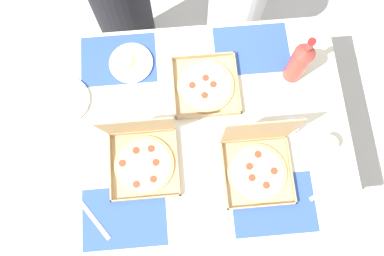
{
  "coord_description": "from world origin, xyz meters",
  "views": [
    {
      "loc": [
        -0.04,
        -0.46,
        2.4
      ],
      "look_at": [
        0.0,
        0.0,
        0.72
      ],
      "focal_mm": 35.66,
      "sensor_mm": 36.0,
      "label": 1
    }
  ],
  "objects_px": {
    "cup_red": "(289,128)",
    "diner_left_seat": "(124,11)",
    "pizza_box_corner_right": "(258,164)",
    "pizza_box_corner_left": "(206,86)",
    "pizza_box_center": "(143,157)",
    "plate_middle": "(65,101)",
    "cup_clear_left": "(326,146)",
    "diner_right_seat": "(237,2)",
    "soda_bottle": "(299,62)",
    "plate_near_left": "(131,63)"
  },
  "relations": [
    {
      "from": "cup_red",
      "to": "diner_left_seat",
      "type": "relative_size",
      "value": 0.1
    },
    {
      "from": "pizza_box_corner_right",
      "to": "pizza_box_corner_left",
      "type": "bearing_deg",
      "value": 115.41
    },
    {
      "from": "diner_left_seat",
      "to": "pizza_box_center",
      "type": "bearing_deg",
      "value": -83.84
    },
    {
      "from": "plate_middle",
      "to": "cup_clear_left",
      "type": "distance_m",
      "value": 1.2
    },
    {
      "from": "pizza_box_center",
      "to": "pizza_box_corner_left",
      "type": "bearing_deg",
      "value": 46.38
    },
    {
      "from": "diner_left_seat",
      "to": "pizza_box_corner_left",
      "type": "bearing_deg",
      "value": -55.45
    },
    {
      "from": "plate_middle",
      "to": "pizza_box_corner_left",
      "type": "bearing_deg",
      "value": 1.42
    },
    {
      "from": "pizza_box_corner_left",
      "to": "diner_right_seat",
      "type": "bearing_deg",
      "value": 67.49
    },
    {
      "from": "pizza_box_center",
      "to": "cup_clear_left",
      "type": "bearing_deg",
      "value": -1.41
    },
    {
      "from": "pizza_box_corner_left",
      "to": "cup_clear_left",
      "type": "height_order",
      "value": "cup_clear_left"
    },
    {
      "from": "pizza_box_corner_left",
      "to": "diner_left_seat",
      "type": "bearing_deg",
      "value": 124.55
    },
    {
      "from": "diner_left_seat",
      "to": "plate_middle",
      "type": "bearing_deg",
      "value": -112.82
    },
    {
      "from": "pizza_box_corner_right",
      "to": "plate_middle",
      "type": "xyz_separation_m",
      "value": [
        -0.84,
        0.38,
        -0.04
      ]
    },
    {
      "from": "cup_red",
      "to": "cup_clear_left",
      "type": "relative_size",
      "value": 1.14
    },
    {
      "from": "diner_left_seat",
      "to": "diner_right_seat",
      "type": "xyz_separation_m",
      "value": [
        0.64,
        0.0,
        0.0
      ]
    },
    {
      "from": "pizza_box_corner_right",
      "to": "soda_bottle",
      "type": "xyz_separation_m",
      "value": [
        0.23,
        0.42,
        0.08
      ]
    },
    {
      "from": "pizza_box_center",
      "to": "diner_right_seat",
      "type": "distance_m",
      "value": 1.09
    },
    {
      "from": "plate_near_left",
      "to": "pizza_box_corner_left",
      "type": "bearing_deg",
      "value": -23.07
    },
    {
      "from": "pizza_box_corner_left",
      "to": "plate_near_left",
      "type": "relative_size",
      "value": 1.46
    },
    {
      "from": "pizza_box_corner_right",
      "to": "plate_near_left",
      "type": "xyz_separation_m",
      "value": [
        -0.53,
        0.54,
        -0.04
      ]
    },
    {
      "from": "pizza_box_center",
      "to": "soda_bottle",
      "type": "xyz_separation_m",
      "value": [
        0.72,
        0.35,
        0.08
      ]
    },
    {
      "from": "cup_clear_left",
      "to": "cup_red",
      "type": "bearing_deg",
      "value": 148.52
    },
    {
      "from": "pizza_box_center",
      "to": "soda_bottle",
      "type": "relative_size",
      "value": 1.03
    },
    {
      "from": "cup_red",
      "to": "cup_clear_left",
      "type": "distance_m",
      "value": 0.18
    },
    {
      "from": "pizza_box_center",
      "to": "diner_left_seat",
      "type": "xyz_separation_m",
      "value": [
        -0.1,
        0.9,
        -0.28
      ]
    },
    {
      "from": "cup_red",
      "to": "diner_right_seat",
      "type": "bearing_deg",
      "value": 97.05
    },
    {
      "from": "cup_clear_left",
      "to": "pizza_box_corner_right",
      "type": "bearing_deg",
      "value": -170.13
    },
    {
      "from": "plate_middle",
      "to": "cup_clear_left",
      "type": "relative_size",
      "value": 2.44
    },
    {
      "from": "pizza_box_corner_left",
      "to": "cup_clear_left",
      "type": "relative_size",
      "value": 3.22
    },
    {
      "from": "plate_middle",
      "to": "pizza_box_corner_right",
      "type": "bearing_deg",
      "value": -24.14
    },
    {
      "from": "pizza_box_corner_left",
      "to": "pizza_box_corner_right",
      "type": "bearing_deg",
      "value": -64.59
    },
    {
      "from": "soda_bottle",
      "to": "diner_right_seat",
      "type": "height_order",
      "value": "diner_right_seat"
    },
    {
      "from": "soda_bottle",
      "to": "cup_red",
      "type": "distance_m",
      "value": 0.29
    },
    {
      "from": "pizza_box_center",
      "to": "cup_red",
      "type": "height_order",
      "value": "pizza_box_center"
    },
    {
      "from": "plate_near_left",
      "to": "soda_bottle",
      "type": "distance_m",
      "value": 0.78
    },
    {
      "from": "pizza_box_corner_right",
      "to": "plate_middle",
      "type": "height_order",
      "value": "pizza_box_corner_right"
    },
    {
      "from": "soda_bottle",
      "to": "cup_clear_left",
      "type": "distance_m",
      "value": 0.39
    },
    {
      "from": "plate_near_left",
      "to": "soda_bottle",
      "type": "bearing_deg",
      "value": -8.83
    },
    {
      "from": "pizza_box_corner_left",
      "to": "diner_left_seat",
      "type": "height_order",
      "value": "diner_left_seat"
    },
    {
      "from": "pizza_box_corner_left",
      "to": "plate_near_left",
      "type": "xyz_separation_m",
      "value": [
        -0.34,
        0.15,
        -0.0
      ]
    },
    {
      "from": "pizza_box_corner_right",
      "to": "diner_left_seat",
      "type": "relative_size",
      "value": 0.3
    },
    {
      "from": "plate_near_left",
      "to": "cup_clear_left",
      "type": "relative_size",
      "value": 2.21
    },
    {
      "from": "soda_bottle",
      "to": "cup_red",
      "type": "height_order",
      "value": "soda_bottle"
    },
    {
      "from": "cup_clear_left",
      "to": "diner_right_seat",
      "type": "height_order",
      "value": "diner_right_seat"
    },
    {
      "from": "cup_clear_left",
      "to": "diner_left_seat",
      "type": "relative_size",
      "value": 0.09
    },
    {
      "from": "pizza_box_corner_right",
      "to": "diner_right_seat",
      "type": "relative_size",
      "value": 0.3
    },
    {
      "from": "pizza_box_center",
      "to": "diner_right_seat",
      "type": "bearing_deg",
      "value": 58.83
    },
    {
      "from": "soda_bottle",
      "to": "cup_clear_left",
      "type": "height_order",
      "value": "soda_bottle"
    },
    {
      "from": "pizza_box_corner_left",
      "to": "plate_middle",
      "type": "relative_size",
      "value": 1.32
    },
    {
      "from": "plate_near_left",
      "to": "cup_red",
      "type": "bearing_deg",
      "value": -29.69
    }
  ]
}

